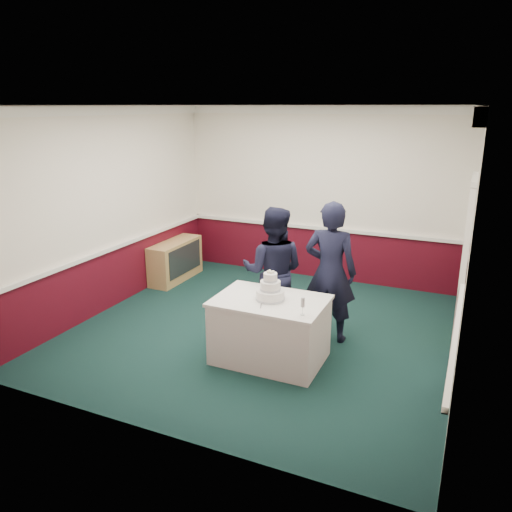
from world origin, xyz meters
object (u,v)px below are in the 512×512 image
at_px(cake_knife, 261,305).
at_px(person_woman, 330,272).
at_px(cake_table, 270,329).
at_px(wedding_cake, 270,291).
at_px(champagne_flute, 303,303).
at_px(sideboard, 176,261).
at_px(person_man, 273,272).

relative_size(cake_knife, person_woman, 0.12).
distance_m(cake_table, wedding_cake, 0.50).
relative_size(cake_knife, champagne_flute, 1.07).
distance_m(wedding_cake, champagne_flute, 0.57).
xyz_separation_m(sideboard, person_man, (2.41, -1.32, 0.53)).
bearing_deg(wedding_cake, cake_table, -90.00).
relative_size(champagne_flute, person_woman, 0.11).
distance_m(champagne_flute, person_man, 1.27).
xyz_separation_m(cake_table, person_man, (-0.26, 0.73, 0.48)).
bearing_deg(cake_knife, champagne_flute, -27.70).
relative_size(sideboard, cake_knife, 5.45).
height_order(sideboard, champagne_flute, champagne_flute).
xyz_separation_m(sideboard, champagne_flute, (3.17, -2.33, 0.58)).
height_order(wedding_cake, champagne_flute, wedding_cake).
bearing_deg(cake_table, sideboard, 142.47).
bearing_deg(wedding_cake, champagne_flute, -29.25).
distance_m(wedding_cake, person_woman, 0.99).
bearing_deg(cake_knife, person_man, 84.82).
bearing_deg(champagne_flute, person_woman, 90.81).
xyz_separation_m(cake_table, champagne_flute, (0.50, -0.28, 0.53)).
relative_size(wedding_cake, person_man, 0.21).
relative_size(cake_table, person_woman, 0.71).
height_order(cake_table, wedding_cake, wedding_cake).
bearing_deg(person_man, wedding_cake, 98.09).
bearing_deg(sideboard, cake_table, -37.53).
bearing_deg(wedding_cake, person_woman, 60.67).
height_order(sideboard, cake_table, cake_table).
xyz_separation_m(cake_knife, person_woman, (0.51, 1.06, 0.14)).
relative_size(wedding_cake, cake_knife, 1.65).
distance_m(cake_knife, champagne_flute, 0.55).
relative_size(cake_table, cake_knife, 6.00).
bearing_deg(person_woman, champagne_flute, 87.72).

